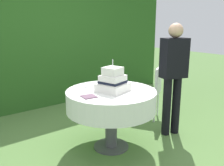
# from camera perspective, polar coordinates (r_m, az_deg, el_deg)

# --- Properties ---
(ground_plane) EXTENTS (20.00, 20.00, 0.00)m
(ground_plane) POSITION_cam_1_polar(r_m,az_deg,el_deg) (3.44, -0.19, -14.28)
(ground_plane) COLOR #547A3D
(foliage_hedge) EXTENTS (6.08, 0.43, 2.34)m
(foliage_hedge) POSITION_cam_1_polar(r_m,az_deg,el_deg) (5.02, -16.51, 8.16)
(foliage_hedge) COLOR #28561E
(foliage_hedge) RESTS_ON ground_plane
(cake_table) EXTENTS (1.14, 1.14, 0.78)m
(cake_table) POSITION_cam_1_polar(r_m,az_deg,el_deg) (3.19, -0.20, -4.12)
(cake_table) COLOR #4C4C51
(cake_table) RESTS_ON ground_plane
(wedding_cake) EXTENTS (0.41, 0.41, 0.40)m
(wedding_cake) POSITION_cam_1_polar(r_m,az_deg,el_deg) (3.10, 0.18, 0.31)
(wedding_cake) COLOR white
(wedding_cake) RESTS_ON cake_table
(serving_plate_near) EXTENTS (0.12, 0.12, 0.01)m
(serving_plate_near) POSITION_cam_1_polar(r_m,az_deg,el_deg) (3.47, 2.16, -0.11)
(serving_plate_near) COLOR white
(serving_plate_near) RESTS_ON cake_table
(serving_plate_far) EXTENTS (0.14, 0.14, 0.01)m
(serving_plate_far) POSITION_cam_1_polar(r_m,az_deg,el_deg) (3.34, -5.56, -0.73)
(serving_plate_far) COLOR white
(serving_plate_far) RESTS_ON cake_table
(napkin_stack) EXTENTS (0.17, 0.17, 0.01)m
(napkin_stack) POSITION_cam_1_polar(r_m,az_deg,el_deg) (2.90, -5.29, -3.07)
(napkin_stack) COLOR #6B4C60
(napkin_stack) RESTS_ON cake_table
(garden_chair) EXTENTS (0.55, 0.55, 0.89)m
(garden_chair) POSITION_cam_1_polar(r_m,az_deg,el_deg) (4.25, 9.08, -1.03)
(garden_chair) COLOR white
(garden_chair) RESTS_ON ground_plane
(standing_person) EXTENTS (0.40, 0.30, 1.60)m
(standing_person) POSITION_cam_1_polar(r_m,az_deg,el_deg) (3.63, 13.77, 2.45)
(standing_person) COLOR black
(standing_person) RESTS_ON ground_plane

